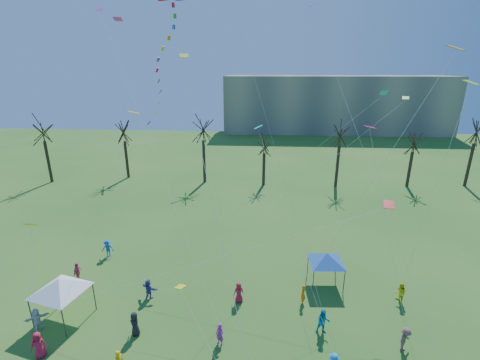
# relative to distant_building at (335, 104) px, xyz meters

# --- Properties ---
(distant_building) EXTENTS (60.00, 14.00, 15.00)m
(distant_building) POSITION_rel_distant_building_xyz_m (0.00, 0.00, 0.00)
(distant_building) COLOR gray
(distant_building) RESTS_ON ground
(bare_tree_row) EXTENTS (69.72, 8.50, 10.45)m
(bare_tree_row) POSITION_rel_distant_building_xyz_m (-20.51, -46.00, -0.49)
(bare_tree_row) COLOR black
(bare_tree_row) RESTS_ON ground
(big_box_kite) EXTENTS (4.24, 7.27, 23.46)m
(big_box_kite) POSITION_rel_distant_building_xyz_m (-25.56, -74.41, 9.64)
(big_box_kite) COLOR red
(big_box_kite) RESTS_ON ground
(canopy_tent_white) EXTENTS (4.27, 4.27, 3.30)m
(canopy_tent_white) POSITION_rel_distant_building_xyz_m (-33.58, -76.47, -4.70)
(canopy_tent_white) COLOR #3F3F44
(canopy_tent_white) RESTS_ON ground
(canopy_tent_blue) EXTENTS (3.77, 3.77, 2.83)m
(canopy_tent_blue) POSITION_rel_distant_building_xyz_m (-14.25, -71.00, -5.10)
(canopy_tent_blue) COLOR #3F3F44
(canopy_tent_blue) RESTS_ON ground
(festival_crowd) EXTENTS (27.08, 14.52, 1.84)m
(festival_crowd) POSITION_rel_distant_building_xyz_m (-22.78, -76.41, -6.65)
(festival_crowd) COLOR #BD1737
(festival_crowd) RESTS_ON ground
(small_kites_aloft) EXTENTS (26.84, 19.41, 33.47)m
(small_kites_aloft) POSITION_rel_distant_building_xyz_m (-20.57, -71.82, 6.57)
(small_kites_aloft) COLOR yellow
(small_kites_aloft) RESTS_ON ground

